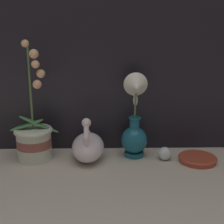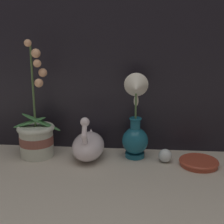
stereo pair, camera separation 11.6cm
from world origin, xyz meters
The scene contains 6 objects.
ground_plane centered at (0.00, 0.00, 0.00)m, with size 2.80×2.80×0.00m, color #BCB2A3.
orchid_potted_plant centered at (-0.31, 0.12, 0.09)m, with size 0.19×0.15×0.45m.
swan_figurine centered at (-0.11, 0.11, 0.05)m, with size 0.12×0.21×0.18m.
blue_vase centered at (0.07, 0.13, 0.13)m, with size 0.10×0.13×0.33m.
glass_sphere centered at (0.19, 0.10, 0.03)m, with size 0.05×0.05×0.05m.
amber_dish centered at (0.31, 0.08, 0.01)m, with size 0.14×0.14×0.02m.
Camera 2 is at (0.08, -1.00, 0.49)m, focal length 50.00 mm.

